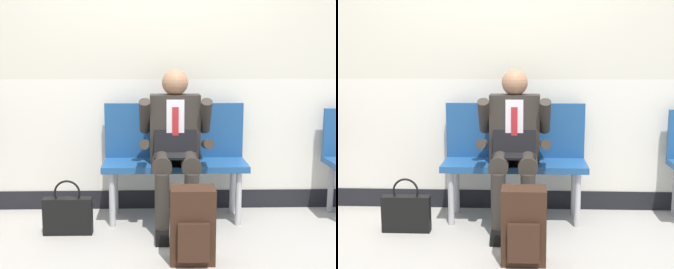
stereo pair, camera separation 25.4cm
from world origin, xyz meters
TOP-DOWN VIEW (x-y plane):
  - ground_plane at (0.00, 0.00)m, footprint 18.00×18.00m
  - station_wall at (0.00, 0.74)m, footprint 6.01×0.14m
  - bench_with_person at (0.12, 0.47)m, footprint 1.17×0.42m
  - person_seated at (0.12, 0.27)m, footprint 0.57×0.70m
  - backpack at (0.20, -0.45)m, footprint 0.29×0.23m
  - handbag at (-0.70, 0.08)m, footprint 0.37×0.09m

SIDE VIEW (x-z plane):
  - ground_plane at x=0.00m, z-range 0.00..0.00m
  - handbag at x=-0.70m, z-range -0.06..0.37m
  - backpack at x=0.20m, z-range -0.01..0.50m
  - bench_with_person at x=0.12m, z-range 0.08..1.03m
  - person_seated at x=0.12m, z-range 0.04..1.28m
  - station_wall at x=0.00m, z-range -0.01..3.01m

